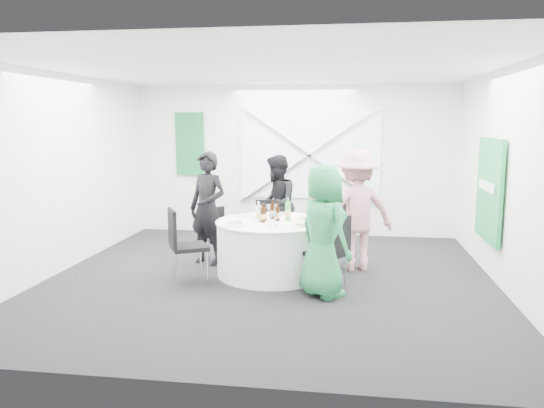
# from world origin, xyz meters

# --- Properties ---
(floor) EXTENTS (6.00, 6.00, 0.00)m
(floor) POSITION_xyz_m (0.00, 0.00, 0.00)
(floor) COLOR black
(floor) RESTS_ON ground
(ceiling) EXTENTS (6.00, 6.00, 0.00)m
(ceiling) POSITION_xyz_m (0.00, 0.00, 2.80)
(ceiling) COLOR white
(ceiling) RESTS_ON wall_back
(wall_back) EXTENTS (6.00, 0.00, 6.00)m
(wall_back) POSITION_xyz_m (0.00, 3.00, 1.40)
(wall_back) COLOR white
(wall_back) RESTS_ON floor
(wall_front) EXTENTS (6.00, 0.00, 6.00)m
(wall_front) POSITION_xyz_m (0.00, -3.00, 1.40)
(wall_front) COLOR white
(wall_front) RESTS_ON floor
(wall_left) EXTENTS (0.00, 6.00, 6.00)m
(wall_left) POSITION_xyz_m (-3.00, 0.00, 1.40)
(wall_left) COLOR white
(wall_left) RESTS_ON floor
(wall_right) EXTENTS (0.00, 6.00, 6.00)m
(wall_right) POSITION_xyz_m (3.00, 0.00, 1.40)
(wall_right) COLOR white
(wall_right) RESTS_ON floor
(window_panel) EXTENTS (2.60, 0.03, 1.60)m
(window_panel) POSITION_xyz_m (0.30, 2.96, 1.50)
(window_panel) COLOR silver
(window_panel) RESTS_ON wall_back
(window_brace_a) EXTENTS (2.63, 0.05, 1.84)m
(window_brace_a) POSITION_xyz_m (0.30, 2.92, 1.50)
(window_brace_a) COLOR silver
(window_brace_a) RESTS_ON window_panel
(window_brace_b) EXTENTS (2.63, 0.05, 1.84)m
(window_brace_b) POSITION_xyz_m (0.30, 2.92, 1.50)
(window_brace_b) COLOR silver
(window_brace_b) RESTS_ON window_panel
(green_banner) EXTENTS (0.55, 0.04, 1.20)m
(green_banner) POSITION_xyz_m (-2.00, 2.95, 1.70)
(green_banner) COLOR #14652B
(green_banner) RESTS_ON wall_back
(green_sign) EXTENTS (0.05, 1.20, 1.40)m
(green_sign) POSITION_xyz_m (2.94, 0.60, 1.20)
(green_sign) COLOR #198E3F
(green_sign) RESTS_ON wall_right
(banquet_table) EXTENTS (1.56, 1.56, 0.76)m
(banquet_table) POSITION_xyz_m (0.00, 0.20, 0.38)
(banquet_table) COLOR white
(banquet_table) RESTS_ON floor
(chair_back) EXTENTS (0.47, 0.48, 0.88)m
(chair_back) POSITION_xyz_m (-0.23, 1.30, 0.51)
(chair_back) COLOR black
(chair_back) RESTS_ON floor
(chair_back_left) EXTENTS (0.52, 0.52, 0.83)m
(chair_back_left) POSITION_xyz_m (-0.89, 0.78, 0.48)
(chair_back_left) COLOR black
(chair_back_left) RESTS_ON floor
(chair_back_right) EXTENTS (0.62, 0.61, 0.97)m
(chair_back_right) POSITION_xyz_m (0.90, 0.83, 0.57)
(chair_back_right) COLOR black
(chair_back_right) RESTS_ON floor
(chair_front_right) EXTENTS (0.61, 0.60, 0.96)m
(chair_front_right) POSITION_xyz_m (0.85, -0.39, 0.56)
(chair_front_right) COLOR black
(chair_front_right) RESTS_ON floor
(chair_front_left) EXTENTS (0.62, 0.62, 1.00)m
(chair_front_left) POSITION_xyz_m (-1.10, -0.40, 0.59)
(chair_front_left) COLOR black
(chair_front_left) RESTS_ON floor
(person_man_back_left) EXTENTS (0.73, 0.61, 1.69)m
(person_man_back_left) POSITION_xyz_m (-1.03, 0.64, 0.84)
(person_man_back_left) COLOR black
(person_man_back_left) RESTS_ON floor
(person_man_back) EXTENTS (0.49, 0.81, 1.60)m
(person_man_back) POSITION_xyz_m (-0.11, 1.46, 0.80)
(person_man_back) COLOR black
(person_man_back) RESTS_ON floor
(person_woman_pink) EXTENTS (1.23, 0.87, 1.73)m
(person_woman_pink) POSITION_xyz_m (1.16, 0.63, 0.86)
(person_woman_pink) COLOR #C47F8B
(person_woman_pink) RESTS_ON floor
(person_woman_green) EXTENTS (0.91, 0.93, 1.61)m
(person_woman_green) POSITION_xyz_m (0.75, -0.61, 0.81)
(person_woman_green) COLOR #24864B
(person_woman_green) RESTS_ON floor
(plate_back) EXTENTS (0.24, 0.24, 0.01)m
(plate_back) POSITION_xyz_m (0.08, 0.73, 0.77)
(plate_back) COLOR silver
(plate_back) RESTS_ON banquet_table
(plate_back_left) EXTENTS (0.27, 0.27, 0.01)m
(plate_back_left) POSITION_xyz_m (-0.46, 0.55, 0.77)
(plate_back_left) COLOR silver
(plate_back_left) RESTS_ON banquet_table
(plate_back_right) EXTENTS (0.29, 0.29, 0.04)m
(plate_back_right) POSITION_xyz_m (0.47, 0.40, 0.78)
(plate_back_right) COLOR silver
(plate_back_right) RESTS_ON banquet_table
(plate_front_right) EXTENTS (0.27, 0.27, 0.04)m
(plate_front_right) POSITION_xyz_m (0.46, -0.08, 0.78)
(plate_front_right) COLOR silver
(plate_front_right) RESTS_ON banquet_table
(plate_front_left) EXTENTS (0.27, 0.27, 0.01)m
(plate_front_left) POSITION_xyz_m (-0.46, -0.19, 0.77)
(plate_front_left) COLOR silver
(plate_front_left) RESTS_ON banquet_table
(napkin) EXTENTS (0.21, 0.16, 0.05)m
(napkin) POSITION_xyz_m (-0.46, -0.09, 0.80)
(napkin) COLOR white
(napkin) RESTS_ON plate_front_left
(beer_bottle_a) EXTENTS (0.06, 0.06, 0.24)m
(beer_bottle_a) POSITION_xyz_m (-0.11, 0.23, 0.85)
(beer_bottle_a) COLOR #391B0A
(beer_bottle_a) RESTS_ON banquet_table
(beer_bottle_b) EXTENTS (0.06, 0.06, 0.28)m
(beer_bottle_b) POSITION_xyz_m (-0.02, 0.36, 0.87)
(beer_bottle_b) COLOR #391B0A
(beer_bottle_b) RESTS_ON banquet_table
(beer_bottle_c) EXTENTS (0.06, 0.06, 0.26)m
(beer_bottle_c) POSITION_xyz_m (0.07, 0.22, 0.86)
(beer_bottle_c) COLOR #391B0A
(beer_bottle_c) RESTS_ON banquet_table
(beer_bottle_d) EXTENTS (0.06, 0.06, 0.26)m
(beer_bottle_d) POSITION_xyz_m (-0.11, 0.09, 0.86)
(beer_bottle_d) COLOR #391B0A
(beer_bottle_d) RESTS_ON banquet_table
(green_water_bottle) EXTENTS (0.08, 0.08, 0.32)m
(green_water_bottle) POSITION_xyz_m (0.21, 0.29, 0.89)
(green_water_bottle) COLOR green
(green_water_bottle) RESTS_ON banquet_table
(clear_water_bottle) EXTENTS (0.08, 0.08, 0.28)m
(clear_water_bottle) POSITION_xyz_m (-0.18, 0.14, 0.87)
(clear_water_bottle) COLOR silver
(clear_water_bottle) RESTS_ON banquet_table
(wine_glass_a) EXTENTS (0.07, 0.07, 0.17)m
(wine_glass_a) POSITION_xyz_m (0.10, -0.12, 0.88)
(wine_glass_a) COLOR white
(wine_glass_a) RESTS_ON banquet_table
(wine_glass_b) EXTENTS (0.07, 0.07, 0.17)m
(wine_glass_b) POSITION_xyz_m (-0.01, 0.59, 0.88)
(wine_glass_b) COLOR white
(wine_glass_b) RESTS_ON banquet_table
(wine_glass_c) EXTENTS (0.07, 0.07, 0.17)m
(wine_glass_c) POSITION_xyz_m (0.04, -0.17, 0.88)
(wine_glass_c) COLOR white
(wine_glass_c) RESTS_ON banquet_table
(wine_glass_d) EXTENTS (0.07, 0.07, 0.17)m
(wine_glass_d) POSITION_xyz_m (-0.29, 0.41, 0.88)
(wine_glass_d) COLOR white
(wine_glass_d) RESTS_ON banquet_table
(wine_glass_e) EXTENTS (0.07, 0.07, 0.17)m
(wine_glass_e) POSITION_xyz_m (-0.10, 0.57, 0.88)
(wine_glass_e) COLOR white
(wine_glass_e) RESTS_ON banquet_table
(fork_a) EXTENTS (0.08, 0.14, 0.01)m
(fork_a) POSITION_xyz_m (0.57, 0.28, 0.76)
(fork_a) COLOR silver
(fork_a) RESTS_ON banquet_table
(knife_a) EXTENTS (0.09, 0.14, 0.01)m
(knife_a) POSITION_xyz_m (0.38, 0.63, 0.76)
(knife_a) COLOR silver
(knife_a) RESTS_ON banquet_table
(fork_b) EXTENTS (0.15, 0.03, 0.01)m
(fork_b) POSITION_xyz_m (0.13, 0.76, 0.76)
(fork_b) COLOR silver
(fork_b) RESTS_ON banquet_table
(knife_b) EXTENTS (0.15, 0.02, 0.01)m
(knife_b) POSITION_xyz_m (-0.15, 0.76, 0.76)
(knife_b) COLOR silver
(knife_b) RESTS_ON banquet_table
(fork_c) EXTENTS (0.12, 0.12, 0.01)m
(fork_c) POSITION_xyz_m (0.27, -0.31, 0.76)
(fork_c) COLOR silver
(fork_c) RESTS_ON banquet_table
(knife_c) EXTENTS (0.10, 0.13, 0.01)m
(knife_c) POSITION_xyz_m (0.54, 0.01, 0.76)
(knife_c) COLOR silver
(knife_c) RESTS_ON banquet_table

